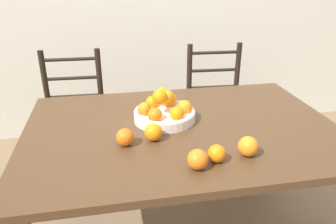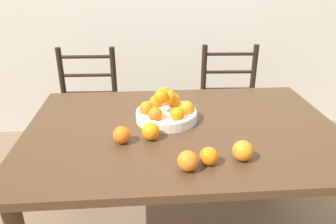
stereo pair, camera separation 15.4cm
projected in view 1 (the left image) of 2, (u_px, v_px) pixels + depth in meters
dining_table at (182, 143)px, 1.63m from camera, size 1.51×1.03×0.74m
fruit_bowl at (165, 111)px, 1.64m from camera, size 0.31×0.31×0.17m
orange_loose_0 at (125, 137)px, 1.41m from camera, size 0.08×0.08×0.08m
orange_loose_1 at (153, 132)px, 1.45m from camera, size 0.08×0.08×0.08m
orange_loose_2 at (198, 159)px, 1.24m from camera, size 0.08×0.08×0.08m
orange_loose_3 at (217, 154)px, 1.29m from camera, size 0.07×0.07×0.07m
orange_loose_4 at (248, 146)px, 1.33m from camera, size 0.08×0.08×0.08m
chair_left at (75, 121)px, 2.32m from camera, size 0.43×0.41×0.93m
chair_right at (216, 110)px, 2.50m from camera, size 0.44×0.42×0.93m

